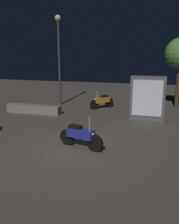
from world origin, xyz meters
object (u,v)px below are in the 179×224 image
object	(u,v)px
kiosk_billboard	(147,98)
motorcycle_orange_parked_left	(102,101)
motorcycle_blue_foreground	(80,135)
streetlamp_far	(59,50)

from	to	relation	value
kiosk_billboard	motorcycle_orange_parked_left	bearing A→B (deg)	-35.06
motorcycle_blue_foreground	kiosk_billboard	world-z (taller)	kiosk_billboard
streetlamp_far	kiosk_billboard	bearing A→B (deg)	-21.59
motorcycle_orange_parked_left	streetlamp_far	xyz separation A→B (m)	(-2.83, 0.34, 2.95)
motorcycle_orange_parked_left	streetlamp_far	world-z (taller)	streetlamp_far
motorcycle_orange_parked_left	streetlamp_far	size ratio (longest dim) A/B	0.25
motorcycle_orange_parked_left	kiosk_billboard	bearing A→B (deg)	95.73
motorcycle_blue_foreground	kiosk_billboard	distance (m)	4.67
motorcycle_blue_foreground	streetlamp_far	distance (m)	7.92
streetlamp_far	motorcycle_blue_foreground	bearing A→B (deg)	-60.56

